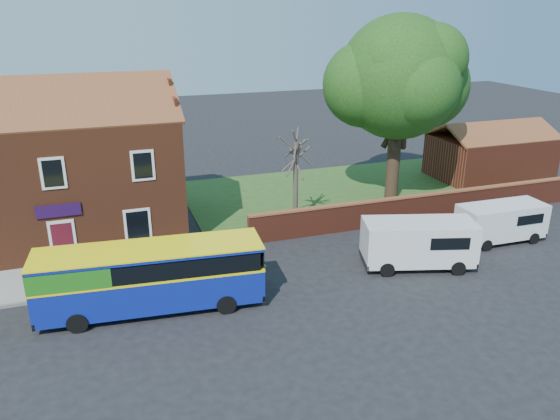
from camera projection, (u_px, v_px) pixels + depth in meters
name	position (u px, v px, depth m)	size (l,w,h in m)	color
ground	(248.00, 317.00, 21.87)	(120.00, 120.00, 0.00)	black
pavement	(66.00, 279.00, 24.80)	(18.00, 3.50, 0.12)	gray
kerb	(65.00, 297.00, 23.25)	(18.00, 0.15, 0.14)	slate
grass_strip	(379.00, 189.00, 37.38)	(26.00, 12.00, 0.04)	#426B28
shop_building	(59.00, 174.00, 28.73)	(12.30, 8.13, 10.50)	brown
boundary_wall	(430.00, 206.00, 31.78)	(22.00, 0.38, 1.60)	maroon
outbuilding	(490.00, 155.00, 39.58)	(8.20, 5.06, 4.17)	maroon
bus	(144.00, 276.00, 21.87)	(9.13, 3.05, 2.74)	#0D2099
van_near	(419.00, 242.00, 25.76)	(5.57, 3.47, 2.28)	silver
van_far	(501.00, 221.00, 28.69)	(4.65, 2.01, 2.03)	silver
large_tree	(399.00, 81.00, 33.03)	(9.39, 7.43, 11.45)	black
bare_tree	(296.00, 179.00, 30.42)	(1.96, 2.34, 5.24)	#4C4238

